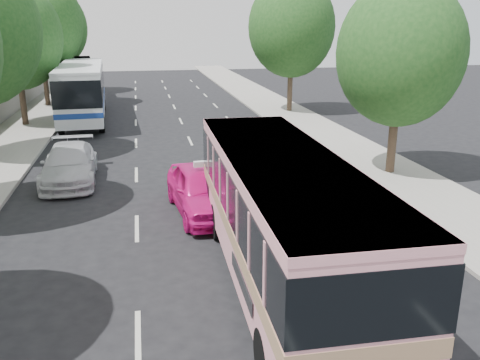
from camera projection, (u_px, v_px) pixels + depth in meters
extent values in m
plane|color=black|center=(216.00, 284.00, 12.53)|extent=(120.00, 120.00, 0.00)
cube|color=#9E998E|center=(21.00, 132.00, 29.67)|extent=(4.00, 90.00, 0.15)
cube|color=#9E998E|center=(299.00, 122.00, 32.83)|extent=(4.00, 90.00, 0.12)
cylinder|color=#38281E|center=(23.00, 98.00, 31.03)|extent=(0.36, 0.36, 3.50)
ellipsoid|color=#1A4619|center=(15.00, 36.00, 29.94)|extent=(5.52, 5.52, 6.35)
sphere|color=#1A4619|center=(18.00, 16.00, 29.41)|extent=(3.59, 3.59, 3.59)
cylinder|color=#38281E|center=(45.00, 80.00, 38.47)|extent=(0.36, 0.36, 3.99)
ellipsoid|color=#1A4619|center=(39.00, 22.00, 37.23)|extent=(6.30, 6.30, 7.24)
sphere|color=#1A4619|center=(42.00, 4.00, 36.65)|extent=(4.09, 4.09, 4.09)
cylinder|color=#38281E|center=(58.00, 73.00, 45.97)|extent=(0.36, 0.36, 3.72)
ellipsoid|color=#1A4619|center=(53.00, 27.00, 44.81)|extent=(5.88, 5.88, 6.76)
sphere|color=#1A4619|center=(56.00, 13.00, 44.25)|extent=(3.82, 3.82, 3.82)
cylinder|color=#38281E|center=(393.00, 137.00, 21.16)|extent=(0.36, 0.36, 3.23)
ellipsoid|color=#1A4619|center=(400.00, 53.00, 20.16)|extent=(5.10, 5.10, 5.87)
sphere|color=#1A4619|center=(416.00, 26.00, 19.65)|extent=(3.32, 3.31, 3.31)
cylinder|color=#38281E|center=(290.00, 86.00, 36.13)|extent=(0.36, 0.36, 3.80)
ellipsoid|color=#1A4619|center=(292.00, 27.00, 34.94)|extent=(6.00, 6.00, 6.90)
sphere|color=#1A4619|center=(299.00, 8.00, 34.38)|extent=(3.90, 3.90, 3.90)
cube|color=pink|center=(282.00, 212.00, 11.96)|extent=(2.73, 10.21, 2.72)
cube|color=#9E7A59|center=(281.00, 225.00, 12.05)|extent=(2.77, 10.23, 0.36)
cube|color=black|center=(282.00, 192.00, 11.81)|extent=(2.78, 10.24, 1.12)
cube|color=pink|center=(283.00, 160.00, 11.58)|extent=(2.75, 10.23, 0.16)
cylinder|color=black|center=(218.00, 222.00, 15.04)|extent=(0.32, 1.06, 1.06)
cylinder|color=black|center=(291.00, 217.00, 15.42)|extent=(0.32, 1.06, 1.06)
cylinder|color=black|center=(268.00, 358.00, 8.93)|extent=(0.32, 1.06, 1.06)
cylinder|color=black|center=(387.00, 344.00, 9.30)|extent=(0.32, 1.06, 1.06)
imported|color=#DF137E|center=(203.00, 190.00, 17.00)|extent=(2.39, 4.94, 1.63)
imported|color=silver|center=(69.00, 164.00, 20.40)|extent=(2.22, 5.11, 1.46)
cube|color=white|center=(82.00, 89.00, 32.89)|extent=(3.16, 12.20, 3.07)
cube|color=black|center=(82.00, 83.00, 32.78)|extent=(3.21, 12.23, 1.51)
cube|color=navy|center=(83.00, 101.00, 33.13)|extent=(3.20, 12.22, 0.30)
cube|color=white|center=(80.00, 66.00, 32.46)|extent=(3.18, 12.22, 0.14)
cylinder|color=black|center=(70.00, 104.00, 36.63)|extent=(0.38, 1.12, 1.11)
cylinder|color=black|center=(103.00, 103.00, 37.16)|extent=(0.38, 1.12, 1.11)
cylinder|color=black|center=(61.00, 125.00, 29.17)|extent=(0.38, 1.12, 1.11)
cylinder|color=black|center=(102.00, 123.00, 29.69)|extent=(0.38, 1.12, 1.11)
cube|color=silver|center=(77.00, 79.00, 39.95)|extent=(3.59, 11.44, 2.86)
cube|color=black|center=(77.00, 74.00, 39.85)|extent=(3.64, 11.48, 1.41)
cube|color=navy|center=(78.00, 88.00, 40.17)|extent=(3.63, 11.47, 0.28)
cube|color=silver|center=(76.00, 61.00, 39.55)|extent=(3.61, 11.47, 0.13)
cylinder|color=black|center=(66.00, 92.00, 43.33)|extent=(0.41, 1.06, 1.03)
cylinder|color=black|center=(91.00, 91.00, 43.92)|extent=(0.41, 1.06, 1.03)
cylinder|color=black|center=(64.00, 105.00, 36.49)|extent=(0.41, 1.06, 1.03)
cylinder|color=black|center=(94.00, 104.00, 37.08)|extent=(0.41, 1.06, 1.03)
cube|color=silver|center=(202.00, 164.00, 16.74)|extent=(0.57, 0.23, 0.18)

